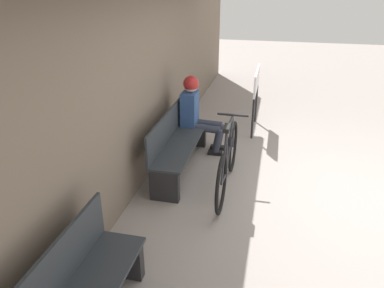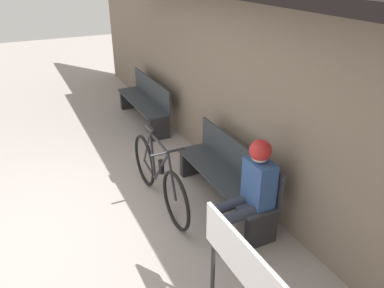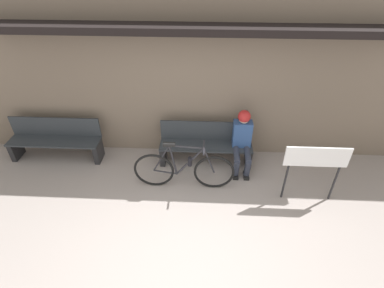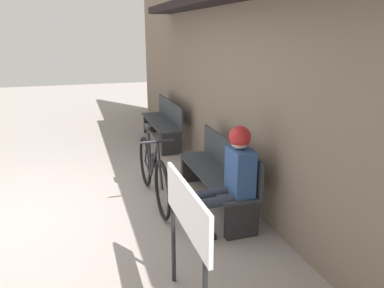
# 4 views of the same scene
# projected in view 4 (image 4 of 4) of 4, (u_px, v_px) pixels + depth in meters

# --- Properties ---
(ground_plane) EXTENTS (24.00, 24.00, 0.00)m
(ground_plane) POSITION_uv_depth(u_px,v_px,m) (41.00, 217.00, 4.42)
(ground_plane) COLOR gray
(storefront_wall) EXTENTS (12.00, 0.56, 3.20)m
(storefront_wall) POSITION_uv_depth(u_px,v_px,m) (240.00, 68.00, 4.67)
(storefront_wall) COLOR #756656
(storefront_wall) RESTS_ON ground_plane
(park_bench_near) EXTENTS (1.75, 0.42, 0.83)m
(park_bench_near) POSITION_uv_depth(u_px,v_px,m) (218.00, 175.00, 4.65)
(park_bench_near) COLOR #2D3338
(park_bench_near) RESTS_ON ground_plane
(bicycle) EXTENTS (1.74, 0.40, 0.94)m
(bicycle) POSITION_uv_depth(u_px,v_px,m) (153.00, 171.00, 4.77)
(bicycle) COLOR black
(bicycle) RESTS_ON ground_plane
(person_seated) EXTENTS (0.34, 0.65, 1.18)m
(person_seated) POSITION_uv_depth(u_px,v_px,m) (231.00, 173.00, 3.93)
(person_seated) COLOR #2D3342
(person_seated) RESTS_ON ground_plane
(park_bench_far) EXTENTS (1.77, 0.42, 0.83)m
(park_bench_far) POSITION_uv_depth(u_px,v_px,m) (163.00, 123.00, 7.34)
(park_bench_far) COLOR #2D3338
(park_bench_far) RESTS_ON ground_plane
(signboard) EXTENTS (1.00, 0.04, 1.07)m
(signboard) POSITION_uv_depth(u_px,v_px,m) (187.00, 218.00, 2.69)
(signboard) COLOR #232326
(signboard) RESTS_ON ground_plane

